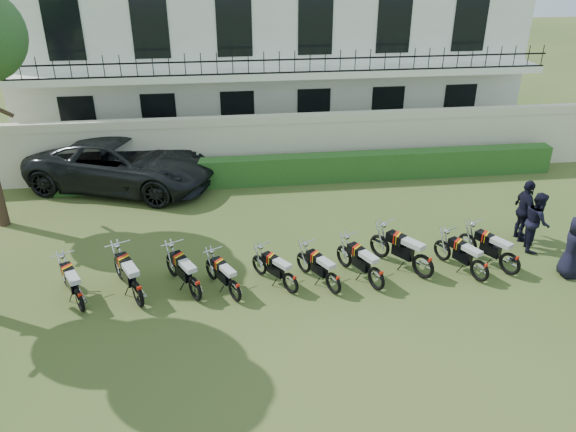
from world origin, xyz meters
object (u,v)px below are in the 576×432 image
object	(u,v)px
motorcycle_1	(137,288)
motorcycle_6	(377,273)
motorcycle_3	(235,286)
motorcycle_8	(480,266)
motorcycle_9	(511,259)
officer_4	(537,221)
motorcycle_4	(290,278)
suv	(122,164)
motorcycle_2	(195,283)
motorcycle_7	(424,261)
officer_5	(525,211)
officer_3	(573,247)
motorcycle_5	(334,278)
motorcycle_0	(79,295)

from	to	relation	value
motorcycle_1	motorcycle_6	world-z (taller)	motorcycle_1
motorcycle_3	motorcycle_8	size ratio (longest dim) A/B	0.93
motorcycle_9	officer_4	bearing A→B (deg)	13.13
motorcycle_4	suv	world-z (taller)	suv
motorcycle_3	motorcycle_6	distance (m)	3.53
motorcycle_2	suv	distance (m)	7.81
motorcycle_3	motorcycle_6	world-z (taller)	motorcycle_6
motorcycle_2	motorcycle_7	xyz separation A→B (m)	(5.83, 0.27, 0.04)
motorcycle_6	motorcycle_7	distance (m)	1.39
motorcycle_9	suv	bearing A→B (deg)	116.32
motorcycle_6	motorcycle_8	world-z (taller)	motorcycle_6
motorcycle_1	officer_4	xyz separation A→B (m)	(10.82, 1.49, 0.34)
motorcycle_2	motorcycle_6	world-z (taller)	motorcycle_2
motorcycle_9	motorcycle_6	bearing A→B (deg)	153.85
officer_5	motorcycle_7	bearing A→B (deg)	119.58
officer_4	motorcycle_8	bearing A→B (deg)	141.53
motorcycle_4	motorcycle_6	size ratio (longest dim) A/B	0.82
motorcycle_4	officer_3	xyz separation A→B (m)	(7.34, -0.07, 0.41)
motorcycle_8	officer_5	distance (m)	2.99
officer_4	motorcycle_6	bearing A→B (deg)	125.41
motorcycle_9	officer_5	world-z (taller)	officer_5
motorcycle_6	officer_4	distance (m)	5.22
motorcycle_1	motorcycle_4	distance (m)	3.69
officer_3	officer_4	world-z (taller)	officer_4
motorcycle_1	motorcycle_8	distance (m)	8.57
motorcycle_1	officer_5	size ratio (longest dim) A/B	1.04
motorcycle_5	officer_4	xyz separation A→B (m)	(6.08, 1.54, 0.42)
motorcycle_0	suv	world-z (taller)	suv
motorcycle_9	officer_4	distance (m)	1.87
motorcycle_1	officer_5	world-z (taller)	officer_5
officer_3	motorcycle_9	bearing A→B (deg)	93.35
motorcycle_3	motorcycle_6	size ratio (longest dim) A/B	0.89
motorcycle_0	motorcycle_8	bearing A→B (deg)	-26.40
suv	motorcycle_0	bearing A→B (deg)	-161.00
motorcycle_8	motorcycle_5	bearing A→B (deg)	154.92
motorcycle_1	motorcycle_5	bearing A→B (deg)	-25.81
motorcycle_2	motorcycle_6	bearing A→B (deg)	-29.00
motorcycle_8	motorcycle_1	bearing A→B (deg)	153.96
officer_4	officer_5	size ratio (longest dim) A/B	0.93
motorcycle_6	motorcycle_9	distance (m)	3.66
motorcycle_2	motorcycle_9	bearing A→B (deg)	-26.69
motorcycle_3	motorcycle_9	world-z (taller)	motorcycle_9
motorcycle_6	officer_3	distance (m)	5.20
motorcycle_2	motorcycle_5	bearing A→B (deg)	-30.02
motorcycle_8	motorcycle_9	world-z (taller)	motorcycle_9
motorcycle_6	motorcycle_4	bearing A→B (deg)	151.61
motorcycle_0	suv	bearing A→B (deg)	62.85
motorcycle_5	motorcycle_6	world-z (taller)	motorcycle_6
officer_5	suv	bearing A→B (deg)	70.21
motorcycle_0	motorcycle_5	bearing A→B (deg)	-26.88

